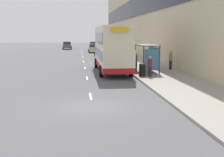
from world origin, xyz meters
name	(u,v)px	position (x,y,z in m)	size (l,w,h in m)	color
ground_plane	(93,107)	(0.00, 0.00, 0.00)	(220.00, 220.00, 0.00)	#515156
pavement	(120,54)	(6.50, 38.50, 0.07)	(5.00, 93.00, 0.14)	gray
terrace_facade	(143,2)	(10.49, 38.50, 8.92)	(3.10, 93.00, 17.84)	#C6B793
lane_mark_0	(91,96)	(0.00, 2.59, 0.01)	(0.12, 2.00, 0.01)	silver
lane_mark_1	(87,78)	(0.00, 10.16, 0.01)	(0.12, 2.00, 0.01)	silver
lane_mark_2	(85,68)	(0.00, 17.73, 0.01)	(0.12, 2.00, 0.01)	silver
lane_mark_3	(84,62)	(0.00, 25.30, 0.01)	(0.12, 2.00, 0.01)	silver
lane_mark_4	(83,57)	(0.00, 32.87, 0.01)	(0.12, 2.00, 0.01)	silver
lane_mark_5	(82,54)	(0.00, 40.44, 0.01)	(0.12, 2.00, 0.01)	silver
lane_mark_6	(82,51)	(0.00, 48.01, 0.01)	(0.12, 2.00, 0.01)	silver
lane_mark_7	(81,50)	(0.00, 55.58, 0.01)	(0.12, 2.00, 0.01)	silver
bus_shelter	(149,53)	(5.77, 12.61, 1.88)	(1.60, 4.20, 2.48)	#4C4C51
double_decker_bus_near	(112,48)	(2.47, 14.02, 2.29)	(2.85, 11.06, 4.30)	beige
car_0	(67,46)	(-3.18, 56.92, 0.87)	(2.06, 3.85, 1.76)	#4C5156
car_1	(101,51)	(2.99, 34.27, 0.88)	(2.08, 3.97, 1.79)	black
car_2	(93,45)	(3.02, 60.74, 0.83)	(2.07, 4.49, 1.66)	#B7B799
car_3	(93,48)	(2.21, 44.22, 0.83)	(1.90, 3.90, 1.67)	#B7B799
pedestrian_at_shelter	(135,62)	(4.50, 12.60, 1.07)	(0.36, 0.36, 1.82)	#23232D
pedestrian_1	(147,61)	(6.10, 15.11, 0.96)	(0.32, 0.32, 1.61)	#23232D
pedestrian_2	(150,66)	(5.13, 9.48, 0.99)	(0.33, 0.33, 1.67)	#23232D
pedestrian_3	(171,60)	(8.29, 14.25, 1.08)	(0.36, 0.36, 1.83)	#23232D
litter_bin	(142,70)	(4.55, 9.80, 0.67)	(0.55, 0.55, 1.05)	black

